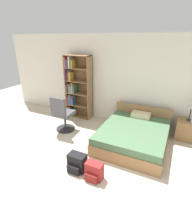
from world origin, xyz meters
TOP-DOWN VIEW (x-y plane):
  - ground_plane at (0.00, 0.00)m, footprint 14.00×14.00m
  - wall_back at (0.00, 3.23)m, footprint 9.00×0.06m
  - bookshelf at (-1.77, 2.98)m, footprint 0.85×0.33m
  - bed at (0.43, 2.18)m, footprint 1.57×1.91m
  - office_chair at (-1.53, 1.91)m, footprint 0.54×0.60m
  - nightstand at (1.58, 2.94)m, footprint 0.48×0.42m
  - table_lamp at (1.61, 2.98)m, footprint 0.22×0.22m
  - backpack_red at (0.08, 0.62)m, footprint 0.32×0.26m
  - backpack_black at (-0.34, 0.68)m, footprint 0.35×0.30m

SIDE VIEW (x-z plane):
  - ground_plane at x=0.00m, z-range 0.00..0.00m
  - backpack_red at x=0.08m, z-range -0.01..0.34m
  - backpack_black at x=-0.34m, z-range -0.01..0.36m
  - bed at x=0.43m, z-range -0.12..0.59m
  - nightstand at x=1.58m, z-range 0.00..0.53m
  - office_chair at x=-1.53m, z-range -0.03..1.01m
  - table_lamp at x=1.61m, z-range 0.68..1.18m
  - bookshelf at x=-1.77m, z-range 0.01..2.01m
  - wall_back at x=0.00m, z-range 0.00..2.60m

